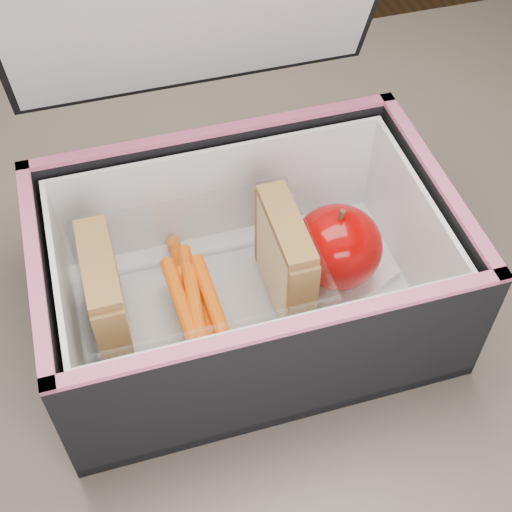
# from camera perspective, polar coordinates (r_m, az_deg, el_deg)

# --- Properties ---
(kitchen_table) EXTENTS (1.20, 0.80, 0.75)m
(kitchen_table) POSITION_cam_1_polar(r_m,az_deg,el_deg) (0.69, -3.00, -9.51)
(kitchen_table) COLOR brown
(kitchen_table) RESTS_ON ground
(lunch_bag) EXTENTS (0.32, 0.28, 0.31)m
(lunch_bag) POSITION_cam_1_polar(r_m,az_deg,el_deg) (0.56, -0.83, -0.32)
(lunch_bag) COLOR black
(lunch_bag) RESTS_ON kitchen_table
(plastic_tub) EXTENTS (0.18, 0.13, 0.08)m
(plastic_tub) POSITION_cam_1_polar(r_m,az_deg,el_deg) (0.57, -4.58, -2.66)
(plastic_tub) COLOR white
(plastic_tub) RESTS_ON lunch_bag
(sandwich_left) EXTENTS (0.02, 0.09, 0.10)m
(sandwich_left) POSITION_cam_1_polar(r_m,az_deg,el_deg) (0.56, -11.82, -3.43)
(sandwich_left) COLOR beige
(sandwich_left) RESTS_ON plastic_tub
(sandwich_right) EXTENTS (0.02, 0.08, 0.09)m
(sandwich_right) POSITION_cam_1_polar(r_m,az_deg,el_deg) (0.57, 2.31, -0.35)
(sandwich_right) COLOR beige
(sandwich_right) RESTS_ON plastic_tub
(carrot_sticks) EXTENTS (0.04, 0.16, 0.03)m
(carrot_sticks) POSITION_cam_1_polar(r_m,az_deg,el_deg) (0.58, -4.77, -3.93)
(carrot_sticks) COLOR #D95806
(carrot_sticks) RESTS_ON plastic_tub
(paper_napkin) EXTENTS (0.11, 0.11, 0.01)m
(paper_napkin) POSITION_cam_1_polar(r_m,az_deg,el_deg) (0.63, 6.32, -1.01)
(paper_napkin) COLOR white
(paper_napkin) RESTS_ON lunch_bag
(red_apple) EXTENTS (0.09, 0.09, 0.08)m
(red_apple) POSITION_cam_1_polar(r_m,az_deg,el_deg) (0.59, 6.51, 0.72)
(red_apple) COLOR #7B0500
(red_apple) RESTS_ON paper_napkin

